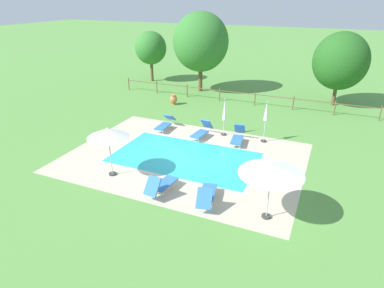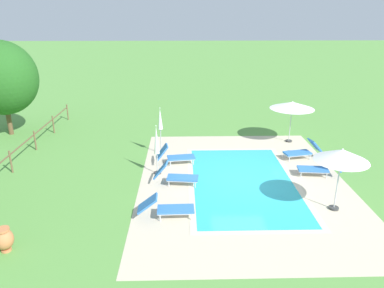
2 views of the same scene
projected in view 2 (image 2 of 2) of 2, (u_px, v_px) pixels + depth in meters
name	position (u px, v px, depth m)	size (l,w,h in m)	color
ground_plane	(243.00, 182.00, 15.56)	(160.00, 160.00, 0.00)	#599342
pool_deck_paving	(243.00, 181.00, 15.56)	(12.03, 8.79, 0.01)	beige
swimming_pool_water	(243.00, 181.00, 15.56)	(7.46, 4.21, 0.01)	#2DB7C6
pool_coping_rim	(243.00, 181.00, 15.56)	(7.94, 4.69, 0.01)	beige
sun_lounger_north_near_steps	(176.00, 156.00, 17.25)	(0.85, 1.91, 1.00)	#3370BC
sun_lounger_north_mid	(319.00, 167.00, 15.98)	(0.79, 1.87, 1.02)	#3370BC
sun_lounger_north_far	(168.00, 208.00, 12.75)	(0.65, 2.01, 0.85)	#3370BC
sun_lounger_north_end	(176.00, 176.00, 15.19)	(0.81, 1.92, 0.99)	#3370BC
sun_lounger_south_mid	(303.00, 151.00, 17.90)	(0.98, 1.98, 0.95)	#3370BC
patio_umbrella_open_foreground	(342.00, 156.00, 12.67)	(1.91, 1.91, 2.41)	#383838
patio_umbrella_open_by_bench	(292.00, 105.00, 19.63)	(2.39, 2.39, 2.32)	#383838
patio_umbrella_closed_row_west	(160.00, 123.00, 18.06)	(0.32, 0.32, 2.43)	#383838
patio_umbrella_closed_row_centre	(157.00, 144.00, 15.83)	(0.32, 0.32, 2.28)	#383838
terracotta_urn_near_fence	(4.00, 239.00, 10.92)	(0.55, 0.55, 0.78)	#C67547
tree_centre	(1.00, 78.00, 20.44)	(3.97, 3.97, 5.45)	brown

